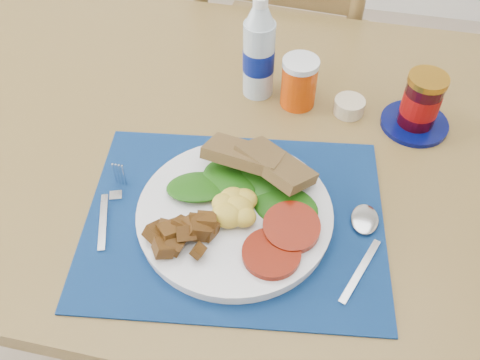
{
  "coord_description": "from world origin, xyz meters",
  "views": [
    {
      "loc": [
        0.14,
        -0.5,
        1.44
      ],
      "look_at": [
        0.02,
        0.05,
        0.8
      ],
      "focal_mm": 40.0,
      "sensor_mm": 36.0,
      "label": 1
    }
  ],
  "objects_px": {
    "juice_glass": "(299,84)",
    "jam_on_saucer": "(420,105)",
    "water_bottle": "(259,53)",
    "chair_far": "(283,24)",
    "breakfast_plate": "(230,212)"
  },
  "relations": [
    {
      "from": "juice_glass",
      "to": "jam_on_saucer",
      "type": "distance_m",
      "value": 0.23
    },
    {
      "from": "chair_far",
      "to": "juice_glass",
      "type": "bearing_deg",
      "value": 104.92
    },
    {
      "from": "breakfast_plate",
      "to": "water_bottle",
      "type": "distance_m",
      "value": 0.34
    },
    {
      "from": "water_bottle",
      "to": "juice_glass",
      "type": "bearing_deg",
      "value": -11.8
    },
    {
      "from": "breakfast_plate",
      "to": "juice_glass",
      "type": "bearing_deg",
      "value": 96.9
    },
    {
      "from": "breakfast_plate",
      "to": "jam_on_saucer",
      "type": "distance_m",
      "value": 0.42
    },
    {
      "from": "water_bottle",
      "to": "jam_on_saucer",
      "type": "bearing_deg",
      "value": -6.55
    },
    {
      "from": "chair_far",
      "to": "water_bottle",
      "type": "relative_size",
      "value": 5.82
    },
    {
      "from": "breakfast_plate",
      "to": "juice_glass",
      "type": "distance_m",
      "value": 0.32
    },
    {
      "from": "chair_far",
      "to": "juice_glass",
      "type": "distance_m",
      "value": 0.54
    },
    {
      "from": "chair_far",
      "to": "breakfast_plate",
      "type": "xyz_separation_m",
      "value": [
        0.04,
        -0.81,
        0.17
      ]
    },
    {
      "from": "chair_far",
      "to": "breakfast_plate",
      "type": "relative_size",
      "value": 3.95
    },
    {
      "from": "jam_on_saucer",
      "to": "chair_far",
      "type": "bearing_deg",
      "value": 122.38
    },
    {
      "from": "juice_glass",
      "to": "jam_on_saucer",
      "type": "height_order",
      "value": "jam_on_saucer"
    },
    {
      "from": "chair_far",
      "to": "breakfast_plate",
      "type": "distance_m",
      "value": 0.83
    }
  ]
}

